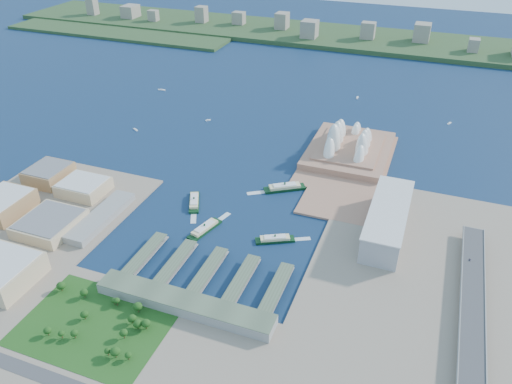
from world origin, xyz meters
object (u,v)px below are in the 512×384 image
at_px(ferry_a, 194,200).
at_px(ferry_b, 285,186).
at_px(ferry_d, 275,238).
at_px(opera_house, 350,137).
at_px(toaster_building, 387,220).
at_px(ferry_c, 205,227).
at_px(car_c, 470,260).

distance_m(ferry_a, ferry_b, 135.51).
xyz_separation_m(ferry_b, ferry_d, (26.73, -122.72, -1.11)).
relative_size(ferry_a, ferry_d, 1.07).
distance_m(opera_house, toaster_building, 219.62).
height_order(ferry_c, ferry_d, ferry_c).
distance_m(opera_house, ferry_c, 309.80).
distance_m(toaster_building, ferry_c, 236.22).
bearing_deg(car_c, opera_house, -51.42).
height_order(toaster_building, ferry_d, toaster_building).
relative_size(opera_house, ferry_c, 3.28).
relative_size(opera_house, ferry_b, 2.93).
height_order(ferry_b, ferry_c, ferry_b).
bearing_deg(toaster_building, ferry_b, 160.37).
bearing_deg(opera_house, ferry_b, -114.46).
bearing_deg(ferry_b, ferry_d, -20.52).
height_order(ferry_a, ferry_d, ferry_a).
height_order(ferry_b, car_c, car_c).
distance_m(ferry_b, ferry_c, 149.97).
bearing_deg(toaster_building, opera_house, 114.23).
bearing_deg(opera_house, car_c, -51.42).
distance_m(toaster_building, car_c, 108.56).
bearing_deg(car_c, ferry_d, 6.87).
height_order(ferry_a, ferry_b, ferry_b).
relative_size(toaster_building, ferry_c, 2.83).
bearing_deg(ferry_b, car_c, 36.88).
bearing_deg(ferry_b, toaster_building, 37.56).
distance_m(toaster_building, ferry_d, 146.30).
distance_m(ferry_a, ferry_c, 68.30).
distance_m(ferry_b, ferry_d, 125.60).
relative_size(ferry_b, car_c, 14.34).
bearing_deg(toaster_building, car_c, -21.35).
xyz_separation_m(toaster_building, car_c, (101.00, -39.47, -5.03)).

